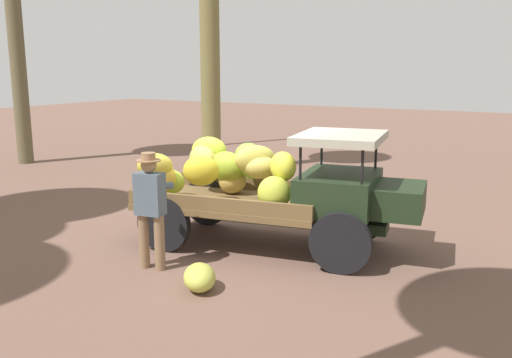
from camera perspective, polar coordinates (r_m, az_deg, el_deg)
ground_plane at (r=9.47m, az=-1.09°, el=-6.04°), size 60.00×60.00×0.00m
truck at (r=8.76m, az=2.01°, el=-0.87°), size 4.62×2.36×1.88m
farmer at (r=7.93m, az=-10.86°, el=-2.53°), size 0.52×0.48×1.69m
loose_banana_bunch at (r=7.32m, az=-5.86°, el=-10.08°), size 0.71×0.74×0.36m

